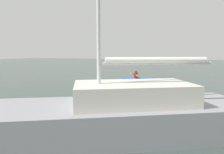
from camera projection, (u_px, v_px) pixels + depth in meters
ground_plane at (114, 83)px, 18.22m from camera, size 160.00×160.00×0.00m
kayak at (137, 79)px, 19.78m from camera, size 4.15×2.83×0.31m
kayaker at (136, 75)px, 19.70m from camera, size 1.30×2.13×0.73m
sailboat_outer_mooring at (118, 114)px, 6.61m from camera, size 9.03×6.56×11.34m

